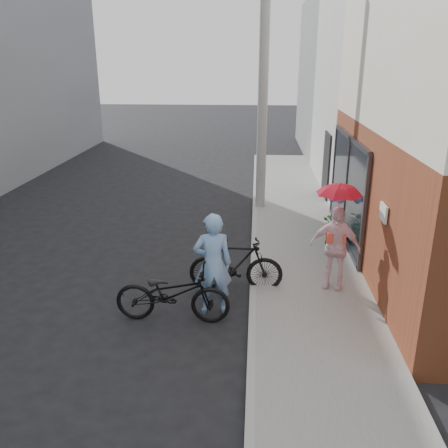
# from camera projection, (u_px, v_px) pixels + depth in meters

# --- Properties ---
(ground) EXTENTS (80.00, 80.00, 0.00)m
(ground) POSITION_uv_depth(u_px,v_px,m) (202.00, 306.00, 8.78)
(ground) COLOR black
(ground) RESTS_ON ground
(sidewalk) EXTENTS (2.20, 24.00, 0.12)m
(sidewalk) POSITION_uv_depth(u_px,v_px,m) (306.00, 262.00, 10.51)
(sidewalk) COLOR gray
(sidewalk) RESTS_ON ground
(curb) EXTENTS (0.12, 24.00, 0.12)m
(curb) POSITION_uv_depth(u_px,v_px,m) (253.00, 261.00, 10.59)
(curb) COLOR #9E9E99
(curb) RESTS_ON ground
(plaster_building) EXTENTS (8.00, 6.00, 7.00)m
(plaster_building) POSITION_uv_depth(u_px,v_px,m) (447.00, 85.00, 15.64)
(plaster_building) COLOR silver
(plaster_building) RESTS_ON ground
(east_building_far) EXTENTS (8.00, 8.00, 7.00)m
(east_building_far) POSITION_uv_depth(u_px,v_px,m) (391.00, 77.00, 22.23)
(east_building_far) COLOR slate
(east_building_far) RESTS_ON ground
(utility_pole) EXTENTS (0.28, 0.28, 7.00)m
(utility_pole) POSITION_uv_depth(u_px,v_px,m) (263.00, 90.00, 13.20)
(utility_pole) COLOR #9E9E99
(utility_pole) RESTS_ON ground
(officer) EXTENTS (0.75, 0.56, 1.87)m
(officer) POSITION_uv_depth(u_px,v_px,m) (213.00, 264.00, 8.27)
(officer) COLOR #7CA7DC
(officer) RESTS_ON ground
(bike_left) EXTENTS (2.00, 0.72, 1.04)m
(bike_left) POSITION_uv_depth(u_px,v_px,m) (172.00, 293.00, 8.13)
(bike_left) COLOR black
(bike_left) RESTS_ON ground
(bike_right) EXTENTS (1.83, 0.52, 1.10)m
(bike_right) POSITION_uv_depth(u_px,v_px,m) (236.00, 265.00, 9.20)
(bike_right) COLOR black
(bike_right) RESTS_ON ground
(kimono_woman) EXTENTS (1.03, 0.70, 1.63)m
(kimono_woman) POSITION_uv_depth(u_px,v_px,m) (335.00, 247.00, 9.01)
(kimono_woman) COLOR #F6CED9
(kimono_woman) RESTS_ON sidewalk
(parasol) EXTENTS (0.81, 0.81, 0.72)m
(parasol) POSITION_uv_depth(u_px,v_px,m) (340.00, 188.00, 8.62)
(parasol) COLOR red
(parasol) RESTS_ON kimono_woman
(planter) EXTENTS (0.42, 0.42, 0.19)m
(planter) POSITION_uv_depth(u_px,v_px,m) (333.00, 239.00, 11.44)
(planter) COLOR black
(planter) RESTS_ON sidewalk
(potted_plant) EXTENTS (0.58, 0.50, 0.64)m
(potted_plant) POSITION_uv_depth(u_px,v_px,m) (335.00, 223.00, 11.30)
(potted_plant) COLOR #2B6026
(potted_plant) RESTS_ON planter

